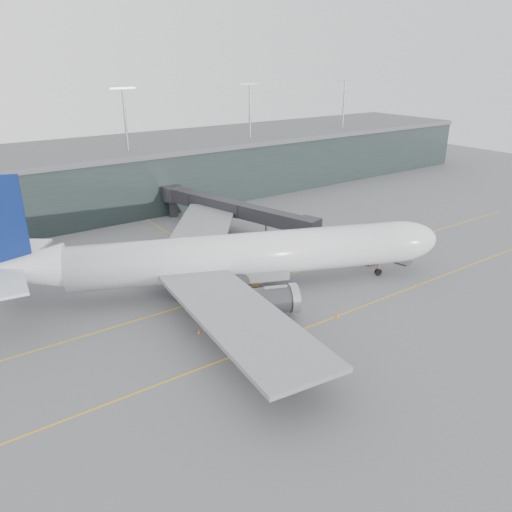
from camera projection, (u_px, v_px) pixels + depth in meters
ground at (217, 284)px, 84.40m from camera, size 320.00×320.00×0.00m
taxiline_a at (230, 292)px, 81.36m from camera, size 160.00×0.25×0.02m
taxiline_b at (291, 334)px, 69.23m from camera, size 160.00×0.25×0.02m
taxiline_lead_main at (187, 244)px, 102.24m from camera, size 0.25×60.00×0.02m
terminal at (97, 177)px, 125.55m from camera, size 240.00×36.00×29.00m
main_aircraft at (234, 257)px, 80.15m from camera, size 71.45×66.00×20.89m
jet_bridge at (219, 203)px, 111.16m from camera, size 15.80×47.62×7.38m
gse_cart at (370, 259)px, 92.27m from camera, size 2.52×1.66×1.67m
baggage_dolly at (404, 262)px, 92.98m from camera, size 3.28×2.87×0.28m
uld_a at (172, 265)px, 89.70m from camera, size 2.54×2.31×1.89m
uld_b at (178, 261)px, 91.74m from camera, size 2.15×1.86×1.71m
uld_c at (183, 258)px, 92.66m from camera, size 2.68×2.39×2.04m
cone_nose at (378, 247)px, 99.77m from camera, size 0.43×0.43×0.69m
cone_wing_stbd at (337, 315)px, 73.38m from camera, size 0.46×0.46×0.73m
cone_wing_port at (220, 254)px, 96.18m from camera, size 0.42×0.42×0.66m
cone_tail at (199, 331)px, 69.20m from camera, size 0.41×0.41×0.65m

